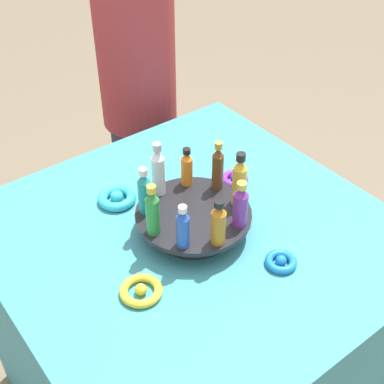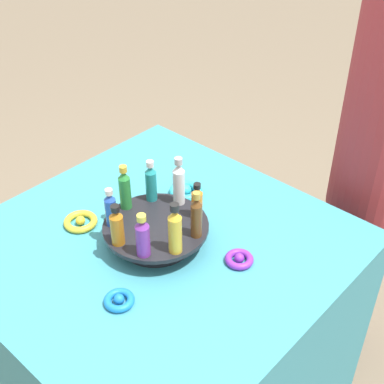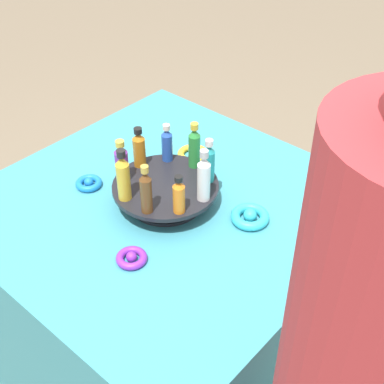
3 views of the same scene
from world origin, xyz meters
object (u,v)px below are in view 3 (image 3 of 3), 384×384
at_px(bottle_brown, 146,191).
at_px(bottle_amber, 139,148).
at_px(bottle_clear, 204,177).
at_px(ribbon_bow_teal, 250,217).
at_px(bottle_teal, 209,162).
at_px(bottle_orange, 179,196).
at_px(bottle_gold, 123,177).
at_px(ribbon_bow_gold, 193,154).
at_px(bottle_blue, 167,144).
at_px(ribbon_bow_purple, 132,258).
at_px(bottle_purple, 122,162).
at_px(bottle_green, 194,146).
at_px(display_stand, 166,191).
at_px(ribbon_bow_blue, 89,183).

height_order(bottle_brown, bottle_amber, bottle_brown).
distance_m(bottle_clear, ribbon_bow_teal, 0.17).
distance_m(bottle_teal, bottle_amber, 0.21).
xyz_separation_m(bottle_orange, bottle_gold, (0.14, 0.05, 0.02)).
bearing_deg(ribbon_bow_gold, bottle_blue, 96.76).
relative_size(bottle_blue, ribbon_bow_purple, 1.49).
relative_size(bottle_teal, bottle_purple, 1.04).
height_order(bottle_brown, bottle_green, bottle_brown).
height_order(bottle_blue, bottle_purple, bottle_purple).
relative_size(display_stand, bottle_orange, 2.66).
xyz_separation_m(bottle_clear, bottle_amber, (0.23, 0.00, -0.01)).
distance_m(bottle_teal, bottle_purple, 0.23).
bearing_deg(ribbon_bow_purple, display_stand, -67.05).
height_order(display_stand, bottle_brown, bottle_brown).
bearing_deg(display_stand, bottle_amber, -9.15).
bearing_deg(bottle_blue, bottle_green, -159.15).
distance_m(bottle_clear, bottle_green, 0.15).
xyz_separation_m(bottle_brown, bottle_gold, (0.08, 0.00, 0.00)).
distance_m(bottle_orange, bottle_gold, 0.15).
relative_size(bottle_orange, ribbon_bow_purple, 1.41).
distance_m(display_stand, bottle_purple, 0.14).
height_order(bottle_green, bottle_gold, bottle_gold).
bearing_deg(ribbon_bow_blue, ribbon_bow_purple, 157.95).
relative_size(bottle_orange, ribbon_bow_teal, 1.05).
height_order(ribbon_bow_purple, ribbon_bow_teal, ribbon_bow_teal).
height_order(bottle_teal, bottle_purple, bottle_teal).
bearing_deg(bottle_teal, bottle_clear, 120.85).
bearing_deg(bottle_gold, bottle_purple, -39.15).
distance_m(ribbon_bow_teal, ribbon_bow_gold, 0.34).
bearing_deg(bottle_blue, bottle_orange, 140.85).
bearing_deg(bottle_purple, bottle_teal, -139.15).
bearing_deg(bottle_brown, bottle_teal, -99.15).
bearing_deg(bottle_clear, bottle_brown, 60.85).
bearing_deg(ribbon_bow_gold, bottle_orange, 125.33).
relative_size(bottle_blue, bottle_gold, 0.77).
xyz_separation_m(display_stand, ribbon_bow_blue, (0.22, 0.09, -0.03)).
xyz_separation_m(bottle_orange, ribbon_bow_purple, (0.01, 0.16, -0.10)).
xyz_separation_m(display_stand, bottle_clear, (-0.12, -0.02, 0.09)).
height_order(ribbon_bow_teal, ribbon_bow_gold, ribbon_bow_teal).
bearing_deg(ribbon_bow_gold, bottle_clear, 136.72).
height_order(display_stand, ribbon_bow_purple, display_stand).
bearing_deg(bottle_brown, bottle_clear, -119.15).
xyz_separation_m(bottle_orange, bottle_purple, (0.21, 0.00, 0.01)).
distance_m(bottle_clear, ribbon_bow_purple, 0.27).
bearing_deg(bottle_amber, ribbon_bow_gold, -96.86).
relative_size(bottle_clear, ribbon_bow_teal, 1.45).
bearing_deg(bottle_green, bottle_amber, 40.85).
xyz_separation_m(bottle_purple, ribbon_bow_blue, (0.12, 0.03, -0.11)).
relative_size(bottle_clear, bottle_gold, 1.00).
distance_m(bottle_blue, bottle_amber, 0.08).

